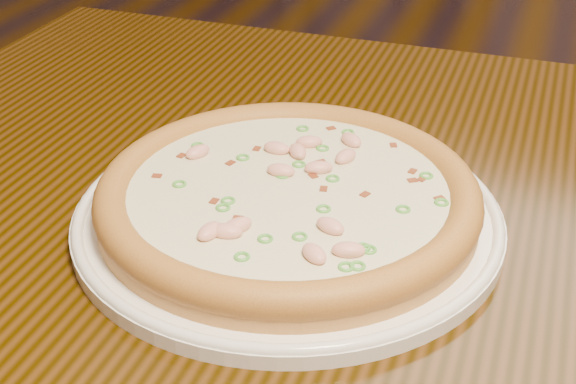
% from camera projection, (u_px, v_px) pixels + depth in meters
% --- Properties ---
extents(hero_table, '(1.20, 0.80, 0.75)m').
position_uv_depth(hero_table, '(431.00, 310.00, 0.72)').
color(hero_table, black).
rests_on(hero_table, ground).
extents(plate, '(0.35, 0.35, 0.02)m').
position_uv_depth(plate, '(288.00, 214.00, 0.66)').
color(plate, white).
rests_on(plate, hero_table).
extents(pizza, '(0.31, 0.31, 0.03)m').
position_uv_depth(pizza, '(288.00, 195.00, 0.65)').
color(pizza, tan).
rests_on(pizza, plate).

